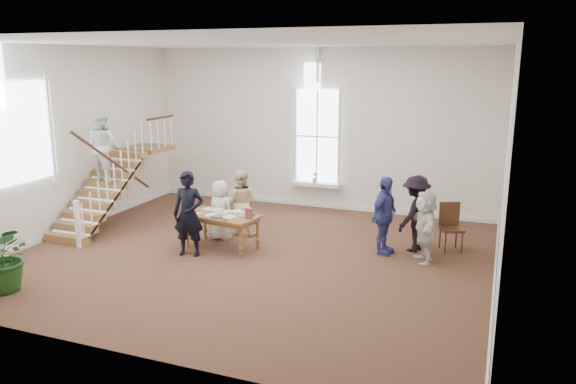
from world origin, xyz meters
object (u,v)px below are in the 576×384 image
at_px(police_officer, 189,214).
at_px(elderly_woman, 220,210).
at_px(person_yellow, 241,203).
at_px(side_chair, 451,223).
at_px(library_table, 222,218).
at_px(woman_cluster_b, 415,214).
at_px(woman_cluster_a, 384,216).
at_px(floor_plant, 4,257).
at_px(woman_cluster_c, 425,226).

height_order(police_officer, elderly_woman, police_officer).
xyz_separation_m(person_yellow, side_chair, (4.84, 0.68, -0.20)).
bearing_deg(side_chair, elderly_woman, 168.62).
bearing_deg(library_table, woman_cluster_b, 28.57).
xyz_separation_m(woman_cluster_a, floor_plant, (-6.03, -4.53, -0.21)).
bearing_deg(woman_cluster_b, woman_cluster_a, -30.39).
xyz_separation_m(police_officer, woman_cluster_b, (4.51, 2.07, -0.07)).
height_order(person_yellow, woman_cluster_c, person_yellow).
height_order(woman_cluster_c, side_chair, woman_cluster_c).
bearing_deg(police_officer, woman_cluster_c, 4.76).
distance_m(woman_cluster_a, woman_cluster_b, 0.75).
bearing_deg(elderly_woman, police_officer, 96.34).
xyz_separation_m(library_table, woman_cluster_a, (3.45, 0.97, 0.15)).
xyz_separation_m(woman_cluster_b, woman_cluster_c, (0.30, -0.65, -0.08)).
bearing_deg(woman_cluster_b, library_table, -47.96).
distance_m(woman_cluster_b, woman_cluster_c, 0.72).
height_order(elderly_woman, woman_cluster_b, woman_cluster_b).
bearing_deg(police_officer, elderly_woman, 73.76).
bearing_deg(floor_plant, person_yellow, 61.55).
relative_size(library_table, woman_cluster_c, 1.17).
distance_m(elderly_woman, floor_plant, 4.72).
xyz_separation_m(person_yellow, woman_cluster_b, (4.11, 0.32, 0.05)).
bearing_deg(police_officer, library_table, 42.94).
bearing_deg(floor_plant, library_table, 54.00).
relative_size(woman_cluster_a, side_chair, 1.62).
bearing_deg(elderly_woman, person_yellow, -110.05).
bearing_deg(elderly_woman, woman_cluster_a, -163.58).
xyz_separation_m(police_officer, side_chair, (5.24, 2.43, -0.32)).
relative_size(person_yellow, floor_plant, 1.23).
distance_m(police_officer, elderly_woman, 1.27).
bearing_deg(floor_plant, side_chair, 35.98).
xyz_separation_m(floor_plant, side_chair, (7.36, 5.34, -0.05)).
relative_size(police_officer, side_chair, 1.73).
bearing_deg(floor_plant, woman_cluster_a, 36.88).
distance_m(elderly_woman, woman_cluster_a, 3.83).
relative_size(library_table, elderly_woman, 1.27).
relative_size(woman_cluster_a, woman_cluster_c, 1.12).
height_order(elderly_woman, woman_cluster_a, woman_cluster_a).
relative_size(woman_cluster_c, floor_plant, 1.18).
relative_size(police_officer, person_yellow, 1.16).
xyz_separation_m(elderly_woman, person_yellow, (0.30, 0.50, 0.09)).
xyz_separation_m(library_table, woman_cluster_b, (4.05, 1.42, 0.14)).
xyz_separation_m(person_yellow, woman_cluster_a, (3.51, -0.13, 0.06)).
bearing_deg(police_officer, side_chair, 13.27).
bearing_deg(person_yellow, woman_cluster_a, 170.37).
distance_m(woman_cluster_a, floor_plant, 7.55).
relative_size(police_officer, woman_cluster_c, 1.20).
bearing_deg(person_yellow, library_table, 85.77).
bearing_deg(woman_cluster_a, police_officer, 126.94).
relative_size(library_table, person_yellow, 1.12).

